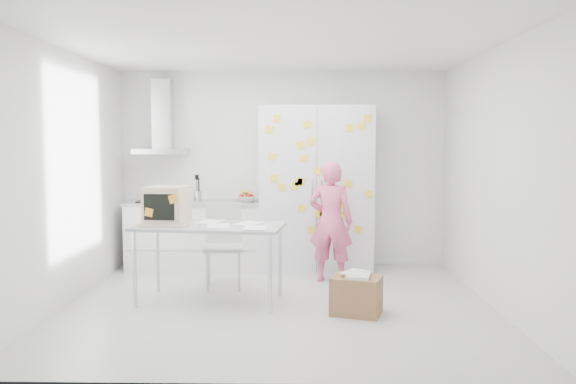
{
  "coord_description": "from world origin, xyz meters",
  "views": [
    {
      "loc": [
        0.21,
        -5.86,
        1.71
      ],
      "look_at": [
        0.09,
        0.73,
        1.14
      ],
      "focal_mm": 35.0,
      "sensor_mm": 36.0,
      "label": 1
    }
  ],
  "objects_px": {
    "person": "(331,222)",
    "chair": "(224,240)",
    "cardboard_box": "(356,294)",
    "desk": "(182,214)"
  },
  "relations": [
    {
      "from": "cardboard_box",
      "to": "desk",
      "type": "bearing_deg",
      "value": 165.39
    },
    {
      "from": "chair",
      "to": "cardboard_box",
      "type": "relative_size",
      "value": 1.75
    },
    {
      "from": "desk",
      "to": "chair",
      "type": "distance_m",
      "value": 0.78
    },
    {
      "from": "chair",
      "to": "cardboard_box",
      "type": "distance_m",
      "value": 1.85
    },
    {
      "from": "cardboard_box",
      "to": "person",
      "type": "bearing_deg",
      "value": 97.95
    },
    {
      "from": "person",
      "to": "chair",
      "type": "relative_size",
      "value": 1.5
    },
    {
      "from": "person",
      "to": "desk",
      "type": "xyz_separation_m",
      "value": [
        -1.66,
        -0.85,
        0.19
      ]
    },
    {
      "from": "person",
      "to": "chair",
      "type": "xyz_separation_m",
      "value": [
        -1.29,
        -0.27,
        -0.18
      ]
    },
    {
      "from": "cardboard_box",
      "to": "chair",
      "type": "bearing_deg",
      "value": 144.3
    },
    {
      "from": "desk",
      "to": "cardboard_box",
      "type": "height_order",
      "value": "desk"
    }
  ]
}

